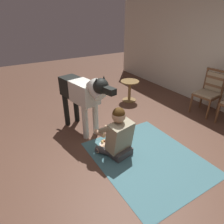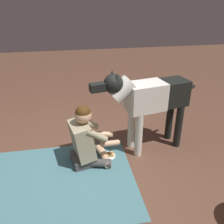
{
  "view_description": "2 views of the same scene",
  "coord_description": "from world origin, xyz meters",
  "px_view_note": "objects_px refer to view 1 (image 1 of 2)",
  "views": [
    {
      "loc": [
        2.12,
        -1.53,
        2.13
      ],
      "look_at": [
        -0.33,
        -0.05,
        0.64
      ],
      "focal_mm": 31.91,
      "sensor_mm": 36.0,
      "label": 1
    },
    {
      "loc": [
        0.08,
        2.64,
        2.09
      ],
      "look_at": [
        -0.46,
        -0.32,
        0.61
      ],
      "focal_mm": 39.58,
      "sensor_mm": 36.0,
      "label": 2
    }
  ],
  "objects_px": {
    "dining_chair_left_of_pair": "(210,90)",
    "hot_dog_on_plate": "(105,143)",
    "large_dog": "(83,94)",
    "person_sitting_on_floor": "(118,136)",
    "round_side_table": "(130,89)"
  },
  "relations": [
    {
      "from": "dining_chair_left_of_pair",
      "to": "round_side_table",
      "type": "height_order",
      "value": "dining_chair_left_of_pair"
    },
    {
      "from": "dining_chair_left_of_pair",
      "to": "hot_dog_on_plate",
      "type": "relative_size",
      "value": 4.67
    },
    {
      "from": "hot_dog_on_plate",
      "to": "dining_chair_left_of_pair",
      "type": "bearing_deg",
      "value": 87.81
    },
    {
      "from": "large_dog",
      "to": "hot_dog_on_plate",
      "type": "height_order",
      "value": "large_dog"
    },
    {
      "from": "dining_chair_left_of_pair",
      "to": "round_side_table",
      "type": "xyz_separation_m",
      "value": [
        -1.44,
        -1.12,
        -0.22
      ]
    },
    {
      "from": "dining_chair_left_of_pair",
      "to": "large_dog",
      "type": "bearing_deg",
      "value": -104.22
    },
    {
      "from": "large_dog",
      "to": "hot_dog_on_plate",
      "type": "bearing_deg",
      "value": 11.28
    },
    {
      "from": "large_dog",
      "to": "dining_chair_left_of_pair",
      "type": "bearing_deg",
      "value": 75.78
    },
    {
      "from": "dining_chair_left_of_pair",
      "to": "person_sitting_on_floor",
      "type": "height_order",
      "value": "dining_chair_left_of_pair"
    },
    {
      "from": "dining_chair_left_of_pair",
      "to": "round_side_table",
      "type": "distance_m",
      "value": 1.84
    },
    {
      "from": "dining_chair_left_of_pair",
      "to": "round_side_table",
      "type": "relative_size",
      "value": 1.85
    },
    {
      "from": "large_dog",
      "to": "hot_dog_on_plate",
      "type": "relative_size",
      "value": 7.34
    },
    {
      "from": "large_dog",
      "to": "round_side_table",
      "type": "height_order",
      "value": "large_dog"
    },
    {
      "from": "dining_chair_left_of_pair",
      "to": "hot_dog_on_plate",
      "type": "bearing_deg",
      "value": -92.19
    },
    {
      "from": "round_side_table",
      "to": "hot_dog_on_plate",
      "type": "bearing_deg",
      "value": -47.65
    }
  ]
}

